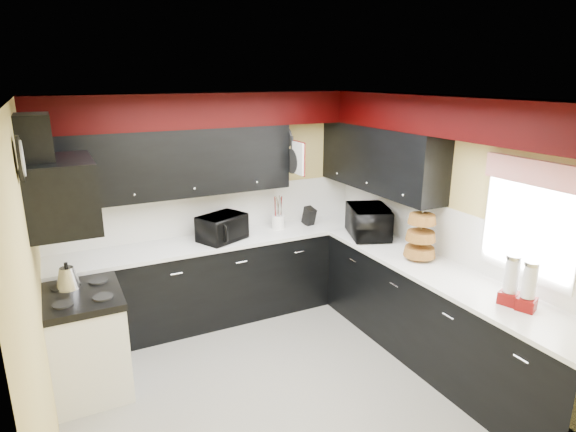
% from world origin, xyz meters
% --- Properties ---
extents(ground, '(3.60, 3.60, 0.00)m').
position_xyz_m(ground, '(0.00, 0.00, 0.00)').
color(ground, gray).
rests_on(ground, ground).
extents(wall_back, '(3.60, 0.06, 2.50)m').
position_xyz_m(wall_back, '(0.00, 1.80, 1.25)').
color(wall_back, '#E0C666').
rests_on(wall_back, ground).
extents(wall_right, '(0.06, 3.60, 2.50)m').
position_xyz_m(wall_right, '(1.80, 0.00, 1.25)').
color(wall_right, '#E0C666').
rests_on(wall_right, ground).
extents(wall_left, '(0.06, 3.60, 2.50)m').
position_xyz_m(wall_left, '(-1.80, 0.00, 1.25)').
color(wall_left, '#E0C666').
rests_on(wall_left, ground).
extents(ceiling, '(3.60, 3.60, 0.06)m').
position_xyz_m(ceiling, '(0.00, 0.00, 2.50)').
color(ceiling, white).
rests_on(ceiling, wall_back).
extents(cab_back, '(3.60, 0.60, 0.90)m').
position_xyz_m(cab_back, '(0.00, 1.50, 0.45)').
color(cab_back, black).
rests_on(cab_back, ground).
extents(cab_right, '(0.60, 3.00, 0.90)m').
position_xyz_m(cab_right, '(1.50, -0.30, 0.45)').
color(cab_right, black).
rests_on(cab_right, ground).
extents(counter_back, '(3.62, 0.64, 0.04)m').
position_xyz_m(counter_back, '(0.00, 1.50, 0.92)').
color(counter_back, white).
rests_on(counter_back, cab_back).
extents(counter_right, '(0.64, 3.02, 0.04)m').
position_xyz_m(counter_right, '(1.50, -0.30, 0.92)').
color(counter_right, white).
rests_on(counter_right, cab_right).
extents(splash_back, '(3.60, 0.02, 0.50)m').
position_xyz_m(splash_back, '(0.00, 1.79, 1.19)').
color(splash_back, white).
rests_on(splash_back, counter_back).
extents(splash_right, '(0.02, 3.60, 0.50)m').
position_xyz_m(splash_right, '(1.79, 0.00, 1.19)').
color(splash_right, white).
rests_on(splash_right, counter_right).
extents(upper_back, '(2.60, 0.35, 0.70)m').
position_xyz_m(upper_back, '(-0.50, 1.62, 1.80)').
color(upper_back, black).
rests_on(upper_back, wall_back).
extents(upper_right, '(0.35, 1.80, 0.70)m').
position_xyz_m(upper_right, '(1.62, 0.90, 1.80)').
color(upper_right, black).
rests_on(upper_right, wall_right).
extents(soffit_back, '(3.60, 0.36, 0.35)m').
position_xyz_m(soffit_back, '(0.00, 1.62, 2.33)').
color(soffit_back, black).
rests_on(soffit_back, wall_back).
extents(soffit_right, '(0.36, 3.24, 0.35)m').
position_xyz_m(soffit_right, '(1.62, -0.18, 2.33)').
color(soffit_right, black).
rests_on(soffit_right, wall_right).
extents(stove, '(0.60, 0.75, 0.86)m').
position_xyz_m(stove, '(-1.50, 0.75, 0.43)').
color(stove, white).
rests_on(stove, ground).
extents(cooktop, '(0.62, 0.77, 0.06)m').
position_xyz_m(cooktop, '(-1.50, 0.75, 0.89)').
color(cooktop, black).
rests_on(cooktop, stove).
extents(hood, '(0.50, 0.78, 0.55)m').
position_xyz_m(hood, '(-1.55, 0.75, 1.78)').
color(hood, black).
rests_on(hood, wall_left).
extents(hood_duct, '(0.24, 0.40, 0.40)m').
position_xyz_m(hood_duct, '(-1.68, 0.75, 2.20)').
color(hood_duct, black).
rests_on(hood_duct, wall_left).
extents(window, '(0.03, 0.86, 0.96)m').
position_xyz_m(window, '(1.79, -0.90, 1.55)').
color(window, white).
rests_on(window, wall_right).
extents(valance, '(0.04, 0.88, 0.20)m').
position_xyz_m(valance, '(1.73, -0.90, 1.95)').
color(valance, red).
rests_on(valance, wall_right).
extents(pan_top, '(0.03, 0.22, 0.40)m').
position_xyz_m(pan_top, '(0.82, 1.55, 2.00)').
color(pan_top, black).
rests_on(pan_top, upper_back).
extents(pan_mid, '(0.03, 0.28, 0.46)m').
position_xyz_m(pan_mid, '(0.82, 1.42, 1.75)').
color(pan_mid, black).
rests_on(pan_mid, upper_back).
extents(pan_low, '(0.03, 0.24, 0.42)m').
position_xyz_m(pan_low, '(0.82, 1.68, 1.72)').
color(pan_low, black).
rests_on(pan_low, upper_back).
extents(cut_board, '(0.03, 0.26, 0.35)m').
position_xyz_m(cut_board, '(0.83, 1.30, 1.80)').
color(cut_board, white).
rests_on(cut_board, upper_back).
extents(baskets, '(0.27, 0.27, 0.50)m').
position_xyz_m(baskets, '(1.52, 0.05, 1.18)').
color(baskets, brown).
rests_on(baskets, upper_right).
extents(clock, '(0.03, 0.30, 0.30)m').
position_xyz_m(clock, '(-1.77, 0.25, 2.15)').
color(clock, black).
rests_on(clock, wall_left).
extents(deco_plate, '(0.03, 0.24, 0.24)m').
position_xyz_m(deco_plate, '(1.77, -0.35, 2.25)').
color(deco_plate, white).
rests_on(deco_plate, wall_right).
extents(toaster_oven, '(0.61, 0.57, 0.28)m').
position_xyz_m(toaster_oven, '(-0.01, 1.45, 1.08)').
color(toaster_oven, black).
rests_on(toaster_oven, counter_back).
extents(microwave, '(0.60, 0.71, 0.33)m').
position_xyz_m(microwave, '(1.49, 0.85, 1.11)').
color(microwave, black).
rests_on(microwave, counter_right).
extents(utensil_crock, '(0.19, 0.19, 0.16)m').
position_xyz_m(utensil_crock, '(0.71, 1.55, 1.02)').
color(utensil_crock, white).
rests_on(utensil_crock, counter_back).
extents(knife_block, '(0.12, 0.15, 0.21)m').
position_xyz_m(knife_block, '(1.10, 1.51, 1.05)').
color(knife_block, black).
rests_on(knife_block, counter_back).
extents(kettle, '(0.22, 0.22, 0.19)m').
position_xyz_m(kettle, '(-1.59, 0.91, 1.01)').
color(kettle, '#A7A7AC').
rests_on(kettle, cooktop).
extents(dispenser_a, '(0.18, 0.18, 0.37)m').
position_xyz_m(dispenser_a, '(1.50, -1.01, 1.13)').
color(dispenser_a, '#610704').
rests_on(dispenser_a, counter_right).
extents(dispenser_b, '(0.17, 0.17, 0.36)m').
position_xyz_m(dispenser_b, '(1.53, -1.15, 1.12)').
color(dispenser_b, '#5B0000').
rests_on(dispenser_b, counter_right).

